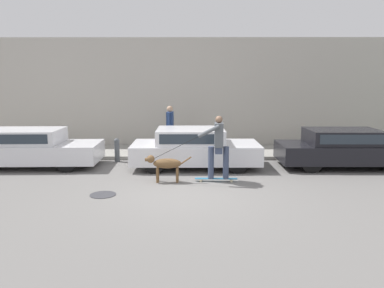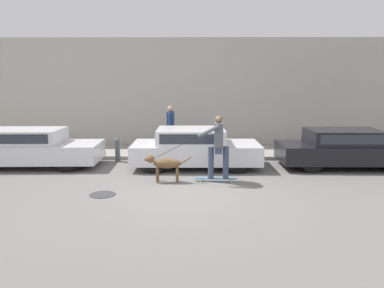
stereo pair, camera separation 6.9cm
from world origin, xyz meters
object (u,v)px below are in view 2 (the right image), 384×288
object	(u,v)px
parked_car_0	(29,148)
pedestrian_with_bag	(171,126)
skateboarder	(218,145)
parked_car_1	(195,148)
parked_car_2	(347,149)
fire_hydrant	(118,149)
dog	(165,164)

from	to	relation	value
parked_car_0	pedestrian_with_bag	xyz separation A→B (m)	(4.35, 2.00, 0.46)
skateboarder	parked_car_1	bearing A→B (deg)	-68.19
parked_car_1	parked_car_2	xyz separation A→B (m)	(4.77, 0.00, -0.01)
parked_car_1	fire_hydrant	distance (m)	2.72
parked_car_2	parked_car_1	bearing A→B (deg)	-179.82
fire_hydrant	skateboarder	bearing A→B (deg)	-37.70
parked_car_0	dog	xyz separation A→B (m)	(4.45, -1.79, -0.10)
pedestrian_with_bag	fire_hydrant	world-z (taller)	pedestrian_with_bag
skateboarder	pedestrian_with_bag	size ratio (longest dim) A/B	1.39
parked_car_1	parked_car_2	bearing A→B (deg)	-0.77
parked_car_0	parked_car_2	size ratio (longest dim) A/B	1.03
parked_car_1	parked_car_2	size ratio (longest dim) A/B	0.93
parked_car_1	skateboarder	world-z (taller)	skateboarder
parked_car_0	parked_car_1	distance (m)	5.23
parked_car_0	parked_car_1	size ratio (longest dim) A/B	1.11
pedestrian_with_bag	skateboarder	bearing A→B (deg)	-63.85
parked_car_1	pedestrian_with_bag	distance (m)	2.24
parked_car_0	fire_hydrant	world-z (taller)	parked_car_0
parked_car_0	dog	distance (m)	4.79
fire_hydrant	parked_car_0	bearing A→B (deg)	-163.29
parked_car_1	fire_hydrant	bearing A→B (deg)	162.36
parked_car_1	dog	bearing A→B (deg)	-114.41
pedestrian_with_bag	parked_car_2	bearing A→B (deg)	-15.63
parked_car_2	fire_hydrant	size ratio (longest dim) A/B	5.37
parked_car_0	fire_hydrant	distance (m)	2.75
parked_car_1	dog	size ratio (longest dim) A/B	3.20
parked_car_0	parked_car_1	world-z (taller)	parked_car_1
skateboarder	parked_car_0	bearing A→B (deg)	-14.82
parked_car_2	skateboarder	bearing A→B (deg)	-157.29
skateboarder	fire_hydrant	xyz separation A→B (m)	(-3.24, 2.50, -0.59)
fire_hydrant	parked_car_2	bearing A→B (deg)	-6.10
parked_car_1	pedestrian_with_bag	size ratio (longest dim) A/B	2.37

